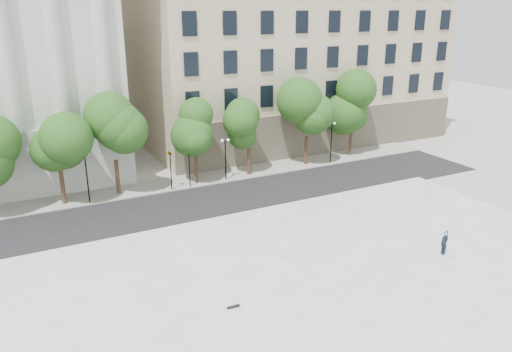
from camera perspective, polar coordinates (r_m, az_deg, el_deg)
The scene contains 11 objects.
ground at distance 27.29m, azimuth 5.08°, elevation -16.46°, with size 160.00×160.00×0.00m, color #B5B2AB.
plaza at distance 29.30m, azimuth 1.90°, elevation -13.14°, with size 44.00×22.00×0.45m, color white.
street at distance 41.72m, azimuth -8.19°, elevation -3.57°, with size 60.00×8.00×0.02m, color black.
far_sidewalk at distance 47.07m, azimuth -10.64°, elevation -1.03°, with size 60.00×4.00×0.12m, color #ABA99D.
building_east at distance 66.16m, azimuth 2.02°, elevation 14.74°, with size 36.00×26.15×23.00m.
traffic_light_west at distance 44.52m, azimuth -9.83°, elevation 2.77°, with size 0.47×1.71×4.18m.
traffic_light_east at distance 45.02m, azimuth -7.72°, elevation 3.17°, with size 0.62×1.94×4.27m.
person_lying at distance 34.97m, azimuth 20.60°, elevation -8.02°, with size 0.58×0.38×1.60m, color black.
skateboard at distance 27.61m, azimuth -2.59°, elevation -14.70°, with size 0.72×0.19×0.07m, color black.
street_trees at distance 44.82m, azimuth -11.92°, elevation 5.15°, with size 48.22×5.01×8.17m.
lamp_posts at distance 44.82m, azimuth -10.59°, elevation 1.94°, with size 36.49×0.28×4.52m.
Camera 1 is at (-12.25, -18.68, 15.67)m, focal length 35.00 mm.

